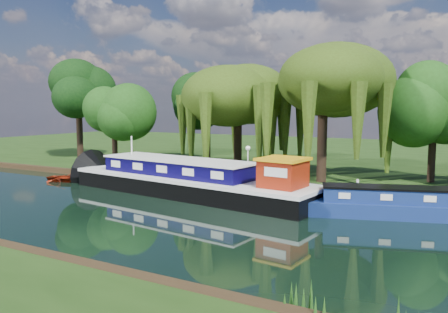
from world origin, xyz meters
The scene contains 14 objects.
ground centered at (0.00, 0.00, 0.00)m, with size 120.00×120.00×0.00m, color black.
far_bank centered at (0.00, 34.00, 0.23)m, with size 120.00×52.00×0.45m, color black.
dutch_barge centered at (-1.32, 5.39, 0.97)m, with size 18.86×6.50×3.90m.
narrowboat centered at (12.01, 5.81, 0.63)m, with size 12.11×5.58×1.76m.
red_dinghy centered at (-12.95, 5.33, 0.00)m, with size 2.36×3.30×0.68m, color maroon.
willow_left centered at (-2.30, 14.31, 6.65)m, with size 7.12×7.12×8.54m.
willow_right centered at (5.61, 12.24, 7.14)m, with size 7.53×7.53×9.17m.
tree_far_left centered at (-13.95, 11.89, 5.49)m, with size 4.57×4.57×7.36m.
tree_far_back centered at (-22.38, 15.54, 7.12)m, with size 5.70×5.70×9.58m.
tree_far_mid centered at (-7.69, 18.33, 6.03)m, with size 4.94×4.94×8.09m.
tree_far_right centered at (12.65, 15.96, 5.60)m, with size 4.57×4.57×7.48m.
lamppost centered at (0.50, 10.50, 2.42)m, with size 0.36×0.36×2.56m.
mooring_posts centered at (-0.50, 8.40, 0.95)m, with size 19.16×0.16×1.00m.
reeds_near centered at (6.87, -7.57, 0.55)m, with size 33.70×1.50×1.10m.
Camera 1 is at (14.53, -18.81, 5.80)m, focal length 35.00 mm.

